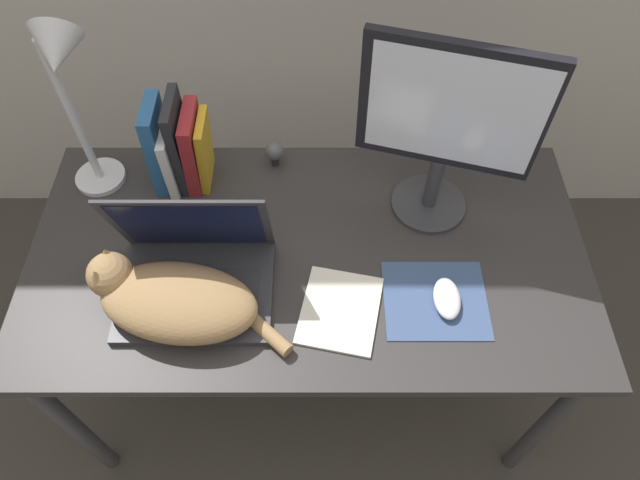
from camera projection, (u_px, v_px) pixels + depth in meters
ground_plane at (311, 477)px, 1.78m from camera, size 12.00×12.00×0.00m
desk at (309, 269)px, 1.45m from camera, size 1.36×0.71×0.74m
laptop at (196, 271)px, 1.30m from camera, size 0.35×0.27×0.27m
cat at (173, 299)px, 1.24m from camera, size 0.46×0.25×0.14m
external_monitor at (449, 126)px, 1.25m from camera, size 0.39×0.19×0.49m
mousepad at (436, 300)px, 1.31m from camera, size 0.24×0.21×0.00m
computer_mouse at (448, 299)px, 1.29m from camera, size 0.06×0.11×0.03m
book_row at (181, 147)px, 1.44m from camera, size 0.15×0.16×0.26m
desk_lamp at (68, 83)px, 1.23m from camera, size 0.17×0.17×0.50m
notepad at (341, 310)px, 1.29m from camera, size 0.21×0.23×0.01m
webcam at (276, 152)px, 1.52m from camera, size 0.05×0.05×0.08m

